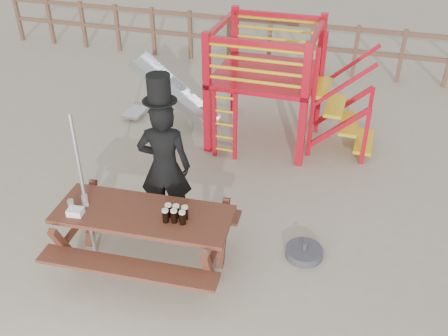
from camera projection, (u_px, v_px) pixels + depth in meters
ground at (182, 263)px, 6.37m from camera, size 60.00×60.00×0.00m
back_fence at (291, 40)px, 11.61m from camera, size 15.09×0.09×1.20m
playground_fort at (261, 81)px, 8.64m from camera, size 4.71×1.84×2.10m
picnic_table at (145, 232)px, 6.07m from camera, size 2.22×1.61×0.82m
man_with_hat at (164, 164)px, 6.49m from camera, size 0.77×0.60×2.23m
metal_pole at (84, 191)px, 5.95m from camera, size 0.04×0.04×2.03m
parasol_base at (304, 252)px, 6.45m from camera, size 0.49×0.49×0.21m
paper_bag at (75, 212)px, 5.86m from camera, size 0.20×0.16×0.08m
stout_pints at (175, 214)px, 5.75m from camera, size 0.28×0.20×0.17m
empty_glasses at (78, 203)px, 5.95m from camera, size 0.18×0.21×0.15m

